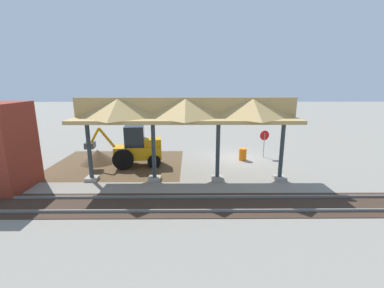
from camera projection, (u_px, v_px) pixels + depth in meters
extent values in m
plane|color=gray|center=(237.00, 158.00, 19.94)|extent=(120.00, 120.00, 0.00)
cube|color=brown|center=(118.00, 164.00, 18.46)|extent=(9.11, 7.00, 0.01)
cube|color=#9E998E|center=(279.00, 178.00, 15.45)|extent=(0.70, 0.70, 0.20)
cylinder|color=#2D383D|center=(282.00, 151.00, 15.05)|extent=(0.24, 0.24, 3.60)
cube|color=#9E998E|center=(217.00, 178.00, 15.42)|extent=(0.70, 0.70, 0.20)
cylinder|color=#2D383D|center=(218.00, 151.00, 15.03)|extent=(0.24, 0.24, 3.60)
cube|color=#9E998E|center=(155.00, 178.00, 15.40)|extent=(0.70, 0.70, 0.20)
cylinder|color=#2D383D|center=(154.00, 151.00, 15.00)|extent=(0.24, 0.24, 3.60)
cube|color=#9E998E|center=(92.00, 179.00, 15.37)|extent=(0.70, 0.70, 0.20)
cylinder|color=#2D383D|center=(89.00, 151.00, 14.97)|extent=(0.24, 0.24, 3.60)
cube|color=tan|center=(186.00, 119.00, 14.57)|extent=(12.48, 3.20, 0.20)
cube|color=tan|center=(186.00, 107.00, 14.42)|extent=(12.48, 0.20, 1.10)
pyramid|color=tan|center=(252.00, 107.00, 14.45)|extent=(3.38, 3.20, 1.10)
pyramid|color=tan|center=(186.00, 107.00, 14.42)|extent=(3.38, 3.20, 1.10)
pyramid|color=tan|center=(119.00, 107.00, 14.39)|extent=(3.38, 3.20, 1.10)
cube|color=slate|center=(262.00, 197.00, 12.96)|extent=(60.00, 0.08, 0.15)
cube|color=slate|center=(271.00, 211.00, 11.57)|extent=(60.00, 0.08, 0.15)
cube|color=#38281E|center=(266.00, 204.00, 12.28)|extent=(60.00, 2.58, 0.03)
cylinder|color=gray|center=(264.00, 145.00, 19.90)|extent=(0.06, 0.06, 1.93)
cylinder|color=red|center=(265.00, 135.00, 19.72)|extent=(0.75, 0.20, 0.76)
cube|color=orange|center=(138.00, 152.00, 17.91)|extent=(3.34, 1.69, 0.90)
cube|color=#1E262D|center=(134.00, 136.00, 17.61)|extent=(1.44, 1.32, 1.40)
cube|color=orange|center=(153.00, 142.00, 17.88)|extent=(1.28, 1.23, 0.50)
cylinder|color=black|center=(126.00, 154.00, 18.53)|extent=(1.43, 0.47, 1.40)
cylinder|color=black|center=(123.00, 159.00, 17.15)|extent=(1.43, 0.47, 1.40)
cylinder|color=black|center=(154.00, 156.00, 18.79)|extent=(0.93, 0.41, 0.90)
cylinder|color=black|center=(154.00, 161.00, 17.54)|extent=(0.93, 0.41, 0.90)
cylinder|color=orange|center=(107.00, 138.00, 17.38)|extent=(1.08, 0.31, 1.41)
cylinder|color=orange|center=(94.00, 137.00, 17.26)|extent=(0.82, 0.26, 1.23)
cube|color=#47474C|center=(90.00, 145.00, 17.35)|extent=(0.70, 0.87, 0.40)
cone|color=brown|center=(98.00, 162.00, 18.80)|extent=(5.09, 5.09, 1.92)
cylinder|color=orange|center=(243.00, 154.00, 19.28)|extent=(0.56, 0.56, 0.90)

